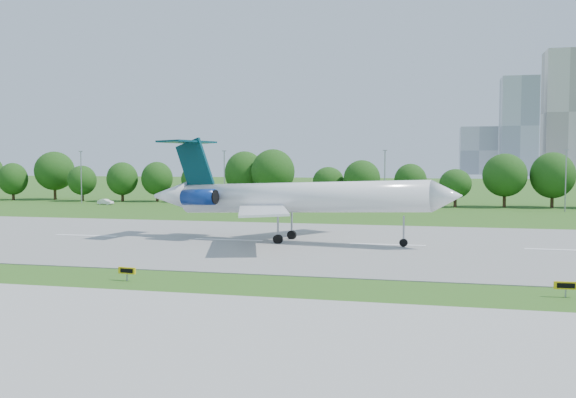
{
  "coord_description": "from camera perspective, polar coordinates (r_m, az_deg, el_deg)",
  "views": [
    {
      "loc": [
        25.82,
        -51.87,
        10.3
      ],
      "look_at": [
        9.41,
        18.0,
        5.83
      ],
      "focal_mm": 40.0,
      "sensor_mm": 36.0,
      "label": 1
    }
  ],
  "objects": [
    {
      "name": "taxi_sign_right",
      "position": [
        52.44,
        23.46,
        -7.09
      ],
      "size": [
        1.7,
        0.29,
        1.19
      ],
      "rotation": [
        0.0,
        0.0,
        0.05
      ],
      "color": "gray",
      "rests_on": "ground"
    },
    {
      "name": "taxi_sign_centre",
      "position": [
        56.31,
        -14.13,
        -6.21
      ],
      "size": [
        1.64,
        0.38,
        1.15
      ],
      "rotation": [
        0.0,
        0.0,
        -0.12
      ],
      "color": "gray",
      "rests_on": "ground"
    },
    {
      "name": "ground",
      "position": [
        58.85,
        -13.12,
        -6.61
      ],
      "size": [
        600.0,
        600.0,
        0.0
      ],
      "primitive_type": "plane",
      "color": "#2D5817",
      "rests_on": "ground"
    },
    {
      "name": "airliner",
      "position": [
        79.45,
        -0.19,
        0.24
      ],
      "size": [
        40.47,
        29.23,
        13.1
      ],
      "rotation": [
        0.0,
        -0.03,
        -0.14
      ],
      "color": "white",
      "rests_on": "ground"
    },
    {
      "name": "service_vehicle_a",
      "position": [
        151.07,
        -15.91,
        -0.24
      ],
      "size": [
        4.01,
        2.08,
        1.26
      ],
      "primitive_type": "imported",
      "rotation": [
        0.0,
        0.0,
        1.37
      ],
      "color": "white",
      "rests_on": "ground"
    },
    {
      "name": "service_vehicle_b",
      "position": [
        143.7,
        -5.28,
        -0.31
      ],
      "size": [
        3.72,
        1.69,
        1.24
      ],
      "primitive_type": "imported",
      "rotation": [
        0.0,
        0.0,
        1.63
      ],
      "color": "silver",
      "rests_on": "ground"
    },
    {
      "name": "skyline",
      "position": [
        449.14,
        22.86,
        5.86
      ],
      "size": [
        127.0,
        52.0,
        80.0
      ],
      "color": "#B2B2B7",
      "rests_on": "ground"
    },
    {
      "name": "light_poles",
      "position": [
        136.89,
        1.27,
        1.91
      ],
      "size": [
        175.9,
        0.25,
        12.19
      ],
      "color": "gray",
      "rests_on": "ground"
    },
    {
      "name": "taxiway",
      "position": [
        43.81,
        -23.79,
        -10.29
      ],
      "size": [
        400.0,
        23.0,
        0.08
      ],
      "primitive_type": "cube",
      "color": "#ADADA8",
      "rests_on": "ground"
    },
    {
      "name": "runway",
      "position": [
        81.74,
        -5.32,
        -3.66
      ],
      "size": [
        400.0,
        45.0,
        0.08
      ],
      "primitive_type": "cube",
      "color": "gray",
      "rests_on": "ground"
    },
    {
      "name": "tree_line",
      "position": [
        146.23,
        3.04,
        1.95
      ],
      "size": [
        288.4,
        8.4,
        10.4
      ],
      "color": "#382314",
      "rests_on": "ground"
    }
  ]
}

